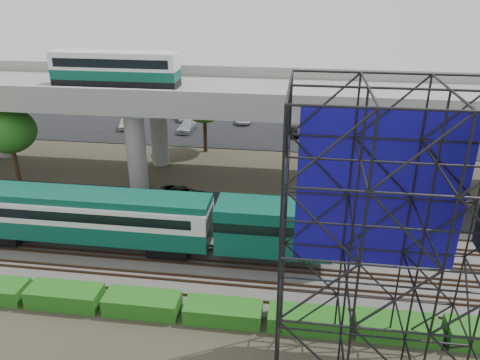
# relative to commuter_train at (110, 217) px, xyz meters

# --- Properties ---
(ground) EXTENTS (140.00, 140.00, 0.00)m
(ground) POSITION_rel_commuter_train_xyz_m (8.37, -2.00, -2.88)
(ground) COLOR #474233
(ground) RESTS_ON ground
(ballast_bed) EXTENTS (90.00, 12.00, 0.20)m
(ballast_bed) POSITION_rel_commuter_train_xyz_m (8.37, 0.00, -2.78)
(ballast_bed) COLOR slate
(ballast_bed) RESTS_ON ground
(service_road) EXTENTS (90.00, 5.00, 0.08)m
(service_road) POSITION_rel_commuter_train_xyz_m (8.37, 8.50, -2.84)
(service_road) COLOR black
(service_road) RESTS_ON ground
(parking_lot) EXTENTS (90.00, 18.00, 0.08)m
(parking_lot) POSITION_rel_commuter_train_xyz_m (8.37, 32.00, -2.84)
(parking_lot) COLOR black
(parking_lot) RESTS_ON ground
(harbor_water) EXTENTS (140.00, 40.00, 0.03)m
(harbor_water) POSITION_rel_commuter_train_xyz_m (8.37, 54.00, -2.87)
(harbor_water) COLOR #40556A
(harbor_water) RESTS_ON ground
(rail_tracks) EXTENTS (90.00, 9.52, 0.16)m
(rail_tracks) POSITION_rel_commuter_train_xyz_m (8.37, -0.00, -2.60)
(rail_tracks) COLOR #472D1E
(rail_tracks) RESTS_ON ballast_bed
(commuter_train) EXTENTS (29.30, 3.06, 4.30)m
(commuter_train) POSITION_rel_commuter_train_xyz_m (0.00, 0.00, 0.00)
(commuter_train) COLOR black
(commuter_train) RESTS_ON rail_tracks
(overpass) EXTENTS (80.00, 12.00, 12.40)m
(overpass) POSITION_rel_commuter_train_xyz_m (7.45, 14.00, 5.33)
(overpass) COLOR #9E9B93
(overpass) RESTS_ON ground
(scaffold_tower) EXTENTS (9.36, 6.36, 15.00)m
(scaffold_tower) POSITION_rel_commuter_train_xyz_m (17.37, -9.98, 4.59)
(scaffold_tower) COLOR black
(scaffold_tower) RESTS_ON ground
(hedge_strip) EXTENTS (34.60, 1.80, 1.20)m
(hedge_strip) POSITION_rel_commuter_train_xyz_m (9.38, -6.30, -2.32)
(hedge_strip) COLOR #135313
(hedge_strip) RESTS_ON ground
(trees) EXTENTS (40.94, 16.94, 7.69)m
(trees) POSITION_rel_commuter_train_xyz_m (3.70, 14.17, 2.69)
(trees) COLOR #382314
(trees) RESTS_ON ground
(suv) EXTENTS (5.24, 3.14, 1.36)m
(suv) POSITION_rel_commuter_train_xyz_m (3.15, 8.54, -2.12)
(suv) COLOR black
(suv) RESTS_ON service_road
(parked_cars) EXTENTS (38.09, 9.72, 1.32)m
(parked_cars) POSITION_rel_commuter_train_xyz_m (8.85, 31.48, -2.18)
(parked_cars) COLOR silver
(parked_cars) RESTS_ON parking_lot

